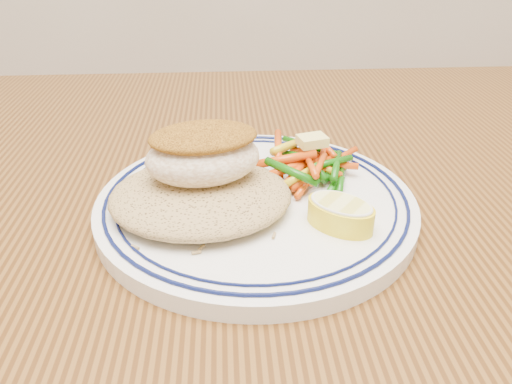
% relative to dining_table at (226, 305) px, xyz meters
% --- Properties ---
extents(dining_table, '(1.50, 0.90, 0.75)m').
position_rel_dining_table_xyz_m(dining_table, '(0.00, 0.00, 0.00)').
color(dining_table, '#46270E').
rests_on(dining_table, ground).
extents(plate, '(0.27, 0.27, 0.02)m').
position_rel_dining_table_xyz_m(plate, '(0.03, 0.01, 0.11)').
color(plate, white).
rests_on(plate, dining_table).
extents(rice_pilaf, '(0.15, 0.13, 0.03)m').
position_rel_dining_table_xyz_m(rice_pilaf, '(-0.02, -0.00, 0.13)').
color(rice_pilaf, '#A08350').
rests_on(rice_pilaf, plate).
extents(fish_fillet, '(0.10, 0.08, 0.05)m').
position_rel_dining_table_xyz_m(fish_fillet, '(-0.01, 0.00, 0.16)').
color(fish_fillet, '#F8E8CD').
rests_on(fish_fillet, rice_pilaf).
extents(vegetable_pile, '(0.10, 0.11, 0.03)m').
position_rel_dining_table_xyz_m(vegetable_pile, '(0.08, 0.04, 0.13)').
color(vegetable_pile, '#D6450A').
rests_on(vegetable_pile, plate).
extents(butter_pat, '(0.03, 0.03, 0.01)m').
position_rel_dining_table_xyz_m(butter_pat, '(0.08, 0.05, 0.15)').
color(butter_pat, '#F8E979').
rests_on(butter_pat, vegetable_pile).
extents(lemon_wedge, '(0.07, 0.07, 0.02)m').
position_rel_dining_table_xyz_m(lemon_wedge, '(0.09, -0.04, 0.12)').
color(lemon_wedge, yellow).
rests_on(lemon_wedge, plate).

